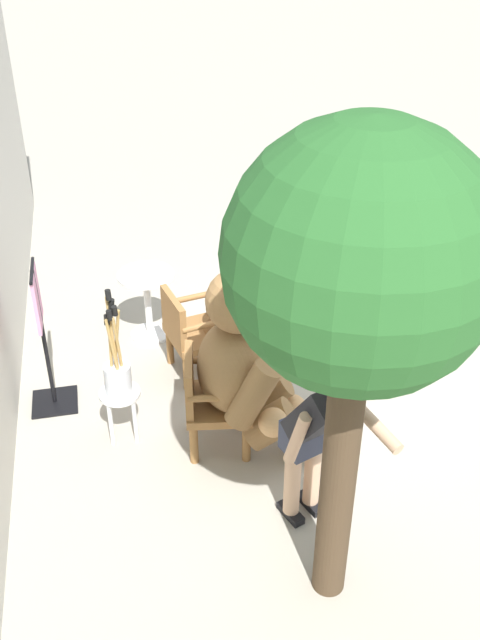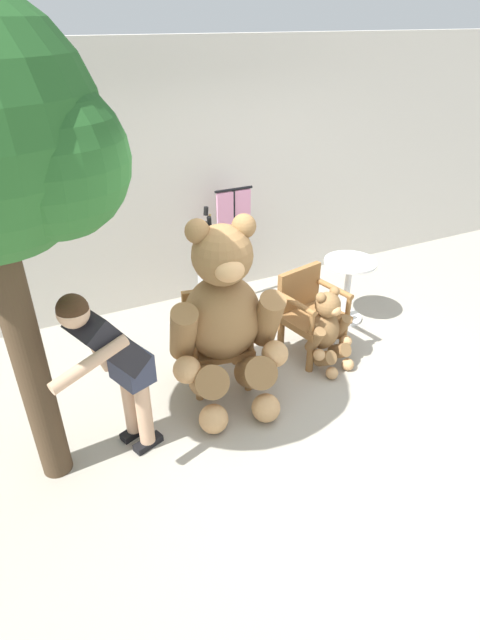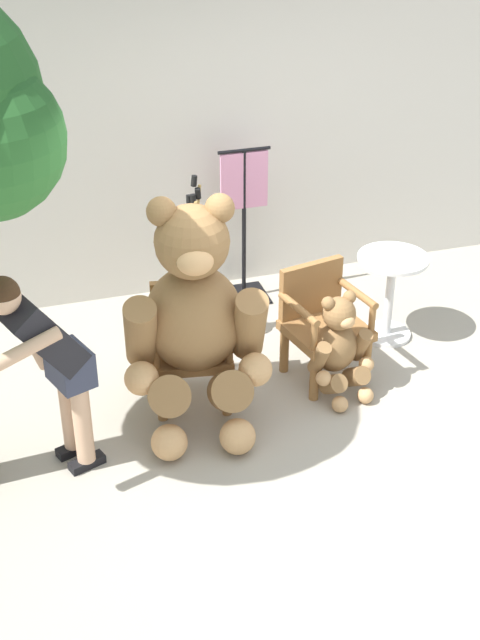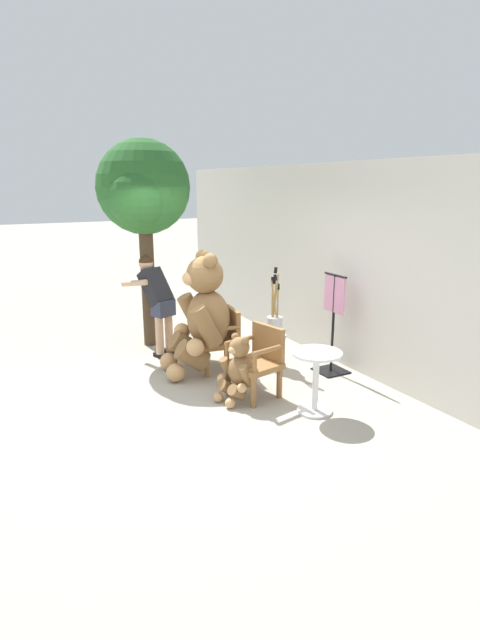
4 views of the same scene
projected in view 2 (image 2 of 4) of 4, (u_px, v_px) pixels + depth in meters
name	position (u px, v px, depth m)	size (l,w,h in m)	color
ground_plane	(301.00, 404.00, 4.44)	(60.00, 60.00, 0.00)	#A8A091
back_wall	(194.00, 179.00, 5.54)	(10.00, 0.16, 2.80)	beige
wooden_chair_left	(216.00, 336.00, 4.55)	(0.63, 0.60, 0.86)	olive
wooden_chair_right	(309.00, 311.00, 4.92)	(0.66, 0.62, 0.86)	olive
teddy_bear_large	(225.00, 317.00, 4.15)	(1.02, 1.01, 1.66)	olive
teddy_bear_small	(327.00, 330.00, 4.75)	(0.50, 0.50, 0.81)	olive
person_visitor	(113.00, 358.00, 3.51)	(0.75, 0.66, 1.49)	black
white_stool	(210.00, 305.00, 5.24)	(0.34, 0.34, 0.46)	silver
brush_bucket	(209.00, 279.00, 5.08)	(0.22, 0.22, 0.96)	silver
round_side_table	(348.00, 283.00, 5.45)	(0.56, 0.56, 0.72)	white
clothing_display_stand	(234.00, 244.00, 5.70)	(0.44, 0.40, 1.36)	black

